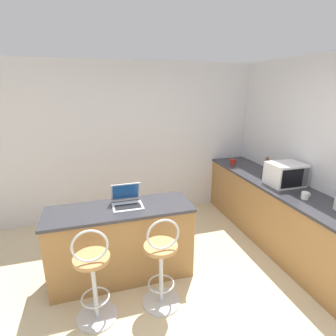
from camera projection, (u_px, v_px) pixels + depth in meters
name	position (u px, v px, depth m)	size (l,w,h in m)	color
ground_plane	(184.00, 324.00, 2.54)	(20.00, 20.00, 0.00)	beige
wall_back	(135.00, 142.00, 4.45)	(12.00, 0.06, 2.60)	silver
breakfast_bar	(122.00, 242.00, 3.07)	(1.64, 0.57, 0.89)	#9E703D
counter_right	(276.00, 213.00, 3.79)	(0.66, 3.01, 0.89)	#9E703D
bar_stool_near	(93.00, 277.00, 2.46)	(0.40, 0.40, 1.03)	silver
bar_stool_far	(161.00, 264.00, 2.64)	(0.40, 0.40, 1.03)	silver
laptop	(127.00, 200.00, 3.01)	(0.34, 0.31, 0.24)	#B7BABF
microwave	(286.00, 174.00, 3.59)	(0.47, 0.37, 0.31)	white
pepper_mill	(267.00, 165.00, 4.14)	(0.05, 0.05, 0.26)	brown
mug_white	(305.00, 195.00, 3.17)	(0.10, 0.09, 0.09)	white
mug_red	(233.00, 162.00, 4.60)	(0.10, 0.09, 0.09)	red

